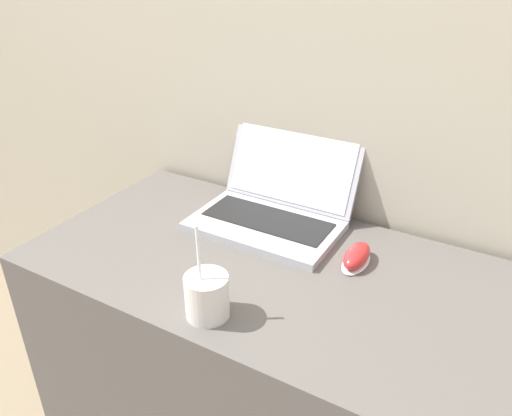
% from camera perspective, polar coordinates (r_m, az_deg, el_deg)
% --- Properties ---
extents(wall_back, '(7.00, 0.04, 2.50)m').
position_cam_1_polar(wall_back, '(1.25, 8.91, 20.20)').
color(wall_back, '#BCB299').
rests_on(wall_back, ground_plane).
extents(desk, '(1.08, 0.58, 0.77)m').
position_cam_1_polar(desk, '(1.40, 0.75, -19.36)').
color(desk, '#5B5651').
rests_on(desk, ground_plane).
extents(laptop, '(0.37, 0.31, 0.23)m').
position_cam_1_polar(laptop, '(1.29, 2.19, 0.62)').
color(laptop, '#ADADB2').
rests_on(laptop, desk).
extents(drink_cup, '(0.09, 0.09, 0.20)m').
position_cam_1_polar(drink_cup, '(0.98, -5.64, -9.88)').
color(drink_cup, silver).
rests_on(drink_cup, desk).
extents(computer_mouse, '(0.05, 0.11, 0.04)m').
position_cam_1_polar(computer_mouse, '(1.15, 11.43, -5.46)').
color(computer_mouse, white).
rests_on(computer_mouse, desk).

